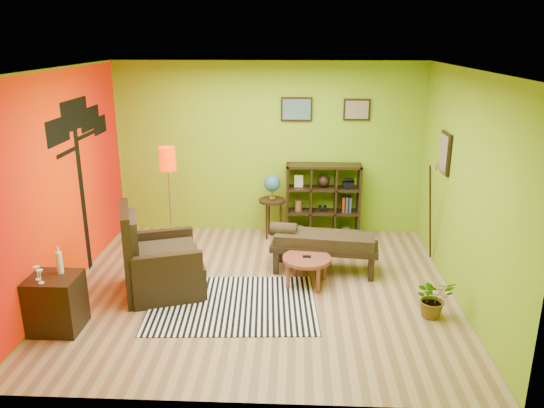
{
  "coord_description": "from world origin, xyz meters",
  "views": [
    {
      "loc": [
        0.46,
        -6.25,
        3.18
      ],
      "look_at": [
        0.15,
        0.39,
        1.05
      ],
      "focal_mm": 35.0,
      "sensor_mm": 36.0,
      "label": 1
    }
  ],
  "objects_px": {
    "armchair": "(158,266)",
    "side_cabinet": "(56,303)",
    "floor_lamp": "(168,169)",
    "globe_table": "(272,190)",
    "cube_shelf": "(324,200)",
    "potted_plant": "(433,302)",
    "coffee_table": "(307,261)",
    "bench": "(322,242)"
  },
  "relations": [
    {
      "from": "globe_table",
      "to": "cube_shelf",
      "type": "distance_m",
      "value": 0.87
    },
    {
      "from": "floor_lamp",
      "to": "potted_plant",
      "type": "bearing_deg",
      "value": -25.26
    },
    {
      "from": "bench",
      "to": "potted_plant",
      "type": "relative_size",
      "value": 3.16
    },
    {
      "from": "cube_shelf",
      "to": "potted_plant",
      "type": "bearing_deg",
      "value": -65.95
    },
    {
      "from": "cube_shelf",
      "to": "potted_plant",
      "type": "height_order",
      "value": "cube_shelf"
    },
    {
      "from": "armchair",
      "to": "globe_table",
      "type": "relative_size",
      "value": 1.15
    },
    {
      "from": "coffee_table",
      "to": "cube_shelf",
      "type": "height_order",
      "value": "cube_shelf"
    },
    {
      "from": "potted_plant",
      "to": "armchair",
      "type": "bearing_deg",
      "value": 171.75
    },
    {
      "from": "floor_lamp",
      "to": "side_cabinet",
      "type": "bearing_deg",
      "value": -111.25
    },
    {
      "from": "globe_table",
      "to": "cube_shelf",
      "type": "xyz_separation_m",
      "value": [
        0.84,
        0.14,
        -0.2
      ]
    },
    {
      "from": "coffee_table",
      "to": "floor_lamp",
      "type": "bearing_deg",
      "value": 156.6
    },
    {
      "from": "armchair",
      "to": "globe_table",
      "type": "bearing_deg",
      "value": 55.65
    },
    {
      "from": "coffee_table",
      "to": "side_cabinet",
      "type": "xyz_separation_m",
      "value": [
        -2.81,
        -1.25,
        -0.01
      ]
    },
    {
      "from": "armchair",
      "to": "floor_lamp",
      "type": "relative_size",
      "value": 0.72
    },
    {
      "from": "floor_lamp",
      "to": "cube_shelf",
      "type": "xyz_separation_m",
      "value": [
        2.29,
        0.99,
        -0.75
      ]
    },
    {
      "from": "coffee_table",
      "to": "armchair",
      "type": "distance_m",
      "value": 1.93
    },
    {
      "from": "coffee_table",
      "to": "potted_plant",
      "type": "bearing_deg",
      "value": -27.67
    },
    {
      "from": "floor_lamp",
      "to": "bench",
      "type": "distance_m",
      "value": 2.42
    },
    {
      "from": "globe_table",
      "to": "bench",
      "type": "distance_m",
      "value": 1.52
    },
    {
      "from": "coffee_table",
      "to": "side_cabinet",
      "type": "height_order",
      "value": "side_cabinet"
    },
    {
      "from": "coffee_table",
      "to": "floor_lamp",
      "type": "distance_m",
      "value": 2.39
    },
    {
      "from": "side_cabinet",
      "to": "floor_lamp",
      "type": "relative_size",
      "value": 0.58
    },
    {
      "from": "potted_plant",
      "to": "side_cabinet",
      "type": "bearing_deg",
      "value": -173.6
    },
    {
      "from": "side_cabinet",
      "to": "cube_shelf",
      "type": "relative_size",
      "value": 0.8
    },
    {
      "from": "side_cabinet",
      "to": "cube_shelf",
      "type": "height_order",
      "value": "cube_shelf"
    },
    {
      "from": "globe_table",
      "to": "floor_lamp",
      "type": "bearing_deg",
      "value": -149.51
    },
    {
      "from": "globe_table",
      "to": "coffee_table",
      "type": "bearing_deg",
      "value": -72.59
    },
    {
      "from": "side_cabinet",
      "to": "armchair",
      "type": "bearing_deg",
      "value": 46.91
    },
    {
      "from": "floor_lamp",
      "to": "coffee_table",
      "type": "bearing_deg",
      "value": -23.4
    },
    {
      "from": "coffee_table",
      "to": "side_cabinet",
      "type": "relative_size",
      "value": 0.67
    },
    {
      "from": "floor_lamp",
      "to": "potted_plant",
      "type": "distance_m",
      "value": 4.0
    },
    {
      "from": "coffee_table",
      "to": "globe_table",
      "type": "xyz_separation_m",
      "value": [
        -0.54,
        1.72,
        0.46
      ]
    },
    {
      "from": "armchair",
      "to": "potted_plant",
      "type": "relative_size",
      "value": 2.49
    },
    {
      "from": "armchair",
      "to": "potted_plant",
      "type": "xyz_separation_m",
      "value": [
        3.38,
        -0.49,
        -0.16
      ]
    },
    {
      "from": "armchair",
      "to": "side_cabinet",
      "type": "relative_size",
      "value": 1.26
    },
    {
      "from": "armchair",
      "to": "cube_shelf",
      "type": "bearing_deg",
      "value": 44.1
    },
    {
      "from": "floor_lamp",
      "to": "potted_plant",
      "type": "xyz_separation_m",
      "value": [
        3.46,
        -1.63,
        -1.16
      ]
    },
    {
      "from": "potted_plant",
      "to": "globe_table",
      "type": "bearing_deg",
      "value": 128.95
    },
    {
      "from": "armchair",
      "to": "cube_shelf",
      "type": "height_order",
      "value": "cube_shelf"
    },
    {
      "from": "side_cabinet",
      "to": "floor_lamp",
      "type": "distance_m",
      "value": 2.49
    },
    {
      "from": "coffee_table",
      "to": "armchair",
      "type": "relative_size",
      "value": 0.53
    },
    {
      "from": "cube_shelf",
      "to": "globe_table",
      "type": "bearing_deg",
      "value": -170.65
    }
  ]
}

